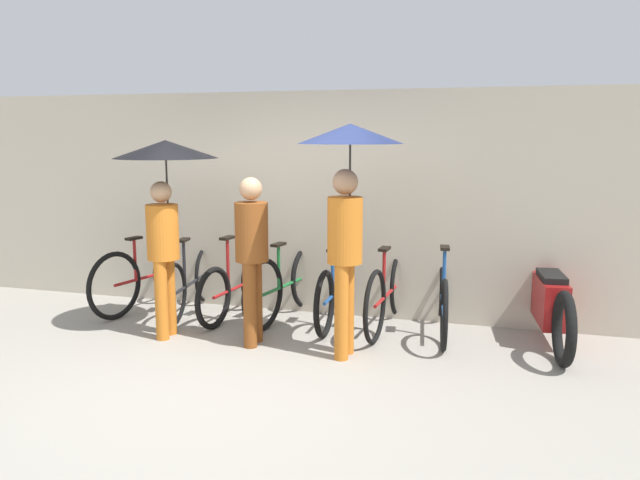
{
  "coord_description": "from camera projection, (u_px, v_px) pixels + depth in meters",
  "views": [
    {
      "loc": [
        2.23,
        -4.64,
        2.05
      ],
      "look_at": [
        0.53,
        1.3,
        1.0
      ],
      "focal_mm": 35.0,
      "sensor_mm": 36.0,
      "label": 1
    }
  ],
  "objects": [
    {
      "name": "parked_bicycle_0",
      "position": [
        147.0,
        276.0,
        7.37
      ],
      "size": [
        0.56,
        1.72,
        1.1
      ],
      "rotation": [
        0.0,
        0.0,
        1.34
      ],
      "color": "black",
      "rests_on": "ground"
    },
    {
      "name": "parked_bicycle_1",
      "position": [
        191.0,
        282.0,
        7.22
      ],
      "size": [
        0.44,
        1.7,
        0.98
      ],
      "rotation": [
        0.0,
        0.0,
        1.69
      ],
      "color": "black",
      "rests_on": "ground"
    },
    {
      "name": "pedestrian_trailing",
      "position": [
        348.0,
        178.0,
        5.64
      ],
      "size": [
        0.96,
        0.96,
        2.15
      ],
      "rotation": [
        0.0,
        0.0,
        -0.07
      ],
      "color": "#C66B1E",
      "rests_on": "ground"
    },
    {
      "name": "ground_plane",
      "position": [
        219.0,
        376.0,
        5.35
      ],
      "size": [
        30.0,
        30.0,
        0.0
      ],
      "primitive_type": "plane",
      "color": "gray"
    },
    {
      "name": "parked_bicycle_3",
      "position": [
        287.0,
        284.0,
        6.98
      ],
      "size": [
        0.5,
        1.76,
        1.05
      ],
      "rotation": [
        0.0,
        0.0,
        1.39
      ],
      "color": "black",
      "rests_on": "ground"
    },
    {
      "name": "pedestrian_center",
      "position": [
        252.0,
        248.0,
        6.01
      ],
      "size": [
        0.32,
        0.32,
        1.65
      ],
      "rotation": [
        0.0,
        0.0,
        0.05
      ],
      "color": "brown",
      "rests_on": "ground"
    },
    {
      "name": "back_wall",
      "position": [
        297.0,
        203.0,
        7.18
      ],
      "size": [
        12.5,
        0.12,
        2.53
      ],
      "color": "#B2A893",
      "rests_on": "ground"
    },
    {
      "name": "parked_bicycle_5",
      "position": [
        388.0,
        292.0,
        6.64
      ],
      "size": [
        0.44,
        1.8,
        1.05
      ],
      "rotation": [
        0.0,
        0.0,
        1.5
      ],
      "color": "black",
      "rests_on": "ground"
    },
    {
      "name": "parked_bicycle_6",
      "position": [
        442.0,
        298.0,
        6.49
      ],
      "size": [
        0.44,
        1.78,
        1.09
      ],
      "rotation": [
        0.0,
        0.0,
        1.69
      ],
      "color": "black",
      "rests_on": "ground"
    },
    {
      "name": "pedestrian_leading",
      "position": [
        165.0,
        181.0,
        6.23
      ],
      "size": [
        1.04,
        1.04,
        1.99
      ],
      "rotation": [
        0.0,
        0.0,
        0.07
      ],
      "color": "#C66B1E",
      "rests_on": "ground"
    },
    {
      "name": "parked_bicycle_2",
      "position": [
        236.0,
        286.0,
        7.05
      ],
      "size": [
        0.44,
        1.63,
        1.0
      ],
      "rotation": [
        0.0,
        0.0,
        1.46
      ],
      "color": "black",
      "rests_on": "ground"
    },
    {
      "name": "parked_bicycle_4",
      "position": [
        337.0,
        290.0,
        6.83
      ],
      "size": [
        0.44,
        1.73,
        1.06
      ],
      "rotation": [
        0.0,
        0.0,
        1.59
      ],
      "color": "black",
      "rests_on": "ground"
    },
    {
      "name": "motorcycle",
      "position": [
        550.0,
        304.0,
        6.18
      ],
      "size": [
        0.58,
        2.01,
        0.91
      ],
      "rotation": [
        0.0,
        0.0,
        1.68
      ],
      "color": "black",
      "rests_on": "ground"
    }
  ]
}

